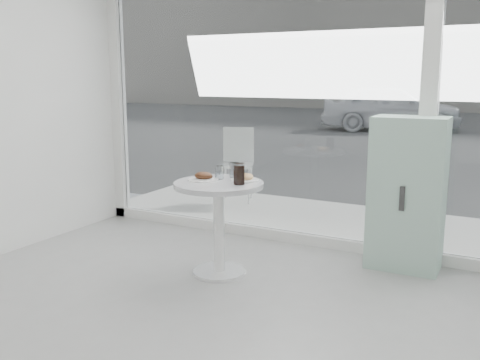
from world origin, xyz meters
The scene contains 12 objects.
storefront centered at (0.07, 3.00, 1.71)m, with size 5.00×0.14×3.00m.
main_table centered at (-0.50, 1.90, 0.55)m, with size 0.72×0.72×0.77m.
patio_deck centered at (0.00, 3.80, 0.03)m, with size 5.60×1.60×0.05m, color white.
street centered at (0.00, 16.00, 0.00)m, with size 40.00×24.00×0.00m, color #363636.
mint_cabinet centered at (0.81, 2.78, 0.64)m, with size 0.60×0.42×1.28m.
patio_chair centered at (-1.55, 4.17, 0.57)m, with size 0.51×0.51×0.91m.
car_white centered at (-1.97, 14.50, 0.69)m, with size 1.62×4.03×1.37m, color white.
plate_fritter centered at (-0.64, 1.91, 0.80)m, with size 0.25×0.25×0.07m.
plate_donut centered at (-0.34, 2.05, 0.79)m, with size 0.23×0.23×0.05m.
water_tumbler_a centered at (-0.56, 2.02, 0.82)m, with size 0.07×0.07×0.11m.
water_tumbler_b centered at (-0.49, 2.14, 0.83)m, with size 0.08×0.08×0.13m.
cola_glass centered at (-0.31, 1.90, 0.85)m, with size 0.09×0.09×0.17m.
Camera 1 is at (1.62, -1.71, 1.61)m, focal length 40.00 mm.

